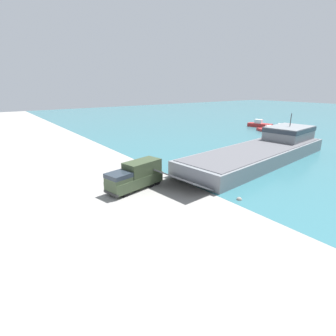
% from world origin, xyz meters
% --- Properties ---
extents(ground_plane, '(240.00, 240.00, 0.00)m').
position_xyz_m(ground_plane, '(0.00, 0.00, 0.00)').
color(ground_plane, gray).
extents(landing_craft, '(12.10, 36.35, 7.04)m').
position_xyz_m(landing_craft, '(1.31, 23.96, 1.66)').
color(landing_craft, gray).
rests_on(landing_craft, ground_plane).
extents(military_truck, '(3.87, 7.64, 3.24)m').
position_xyz_m(military_truck, '(0.26, -0.43, 1.65)').
color(military_truck, '#3D4C33').
rests_on(military_truck, ground_plane).
extents(soldier_on_ramp, '(0.50, 0.42, 1.71)m').
position_xyz_m(soldier_on_ramp, '(-2.57, 0.82, 0.99)').
color(soldier_on_ramp, '#3D4C33').
rests_on(soldier_on_ramp, ground_plane).
extents(moored_boat_a, '(6.53, 5.10, 2.06)m').
position_xyz_m(moored_boat_a, '(-13.17, 52.56, 0.68)').
color(moored_boat_a, '#B7BABF').
rests_on(moored_boat_a, ground_plane).
extents(moored_boat_b, '(5.13, 6.02, 1.43)m').
position_xyz_m(moored_boat_b, '(-15.42, 50.17, 0.47)').
color(moored_boat_b, '#B22323').
rests_on(moored_boat_b, ground_plane).
extents(moored_boat_c, '(7.36, 4.41, 2.23)m').
position_xyz_m(moored_boat_c, '(-21.05, 54.23, 0.74)').
color(moored_boat_c, '#B22323').
rests_on(moored_boat_c, ground_plane).
extents(mooring_bollard, '(0.26, 0.26, 0.67)m').
position_xyz_m(mooring_bollard, '(-4.96, 5.59, 0.37)').
color(mooring_bollard, '#333338').
rests_on(mooring_bollard, ground_plane).
extents(cargo_crate, '(0.71, 0.81, 0.59)m').
position_xyz_m(cargo_crate, '(-1.76, -0.79, 0.30)').
color(cargo_crate, '#475638').
rests_on(cargo_crate, ground_plane).
extents(shoreline_rock_a, '(1.34, 1.34, 1.34)m').
position_xyz_m(shoreline_rock_a, '(-6.27, 5.18, 0.00)').
color(shoreline_rock_a, '#66605B').
rests_on(shoreline_rock_a, ground_plane).
extents(shoreline_rock_b, '(0.61, 0.61, 0.61)m').
position_xyz_m(shoreline_rock_b, '(9.83, 7.09, 0.00)').
color(shoreline_rock_b, gray).
rests_on(shoreline_rock_b, ground_plane).
extents(shoreline_rock_c, '(0.50, 0.50, 0.50)m').
position_xyz_m(shoreline_rock_c, '(-7.82, 5.70, 0.00)').
color(shoreline_rock_c, gray).
rests_on(shoreline_rock_c, ground_plane).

